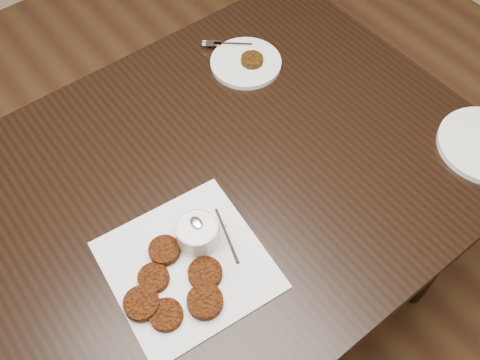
# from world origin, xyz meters

# --- Properties ---
(floor) EXTENTS (4.00, 4.00, 0.00)m
(floor) POSITION_xyz_m (0.00, 0.00, 0.00)
(floor) COLOR #51361C
(floor) RESTS_ON ground
(table) EXTENTS (1.35, 0.87, 0.75)m
(table) POSITION_xyz_m (-0.01, 0.11, 0.38)
(table) COLOR black
(table) RESTS_ON floor
(napkin) EXTENTS (0.31, 0.31, 0.00)m
(napkin) POSITION_xyz_m (-0.09, -0.02, 0.75)
(napkin) COLOR white
(napkin) RESTS_ON table
(sauce_ramekin) EXTENTS (0.14, 0.14, 0.12)m
(sauce_ramekin) POSITION_xyz_m (-0.05, 0.01, 0.81)
(sauce_ramekin) COLOR white
(sauce_ramekin) RESTS_ON napkin
(patty_cluster) EXTENTS (0.25, 0.25, 0.02)m
(patty_cluster) POSITION_xyz_m (-0.15, -0.04, 0.76)
(patty_cluster) COLOR #652B0D
(patty_cluster) RESTS_ON napkin
(plate_with_patty) EXTENTS (0.25, 0.25, 0.03)m
(plate_with_patty) POSITION_xyz_m (0.33, 0.34, 0.76)
(plate_with_patty) COLOR silver
(plate_with_patty) RESTS_ON table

